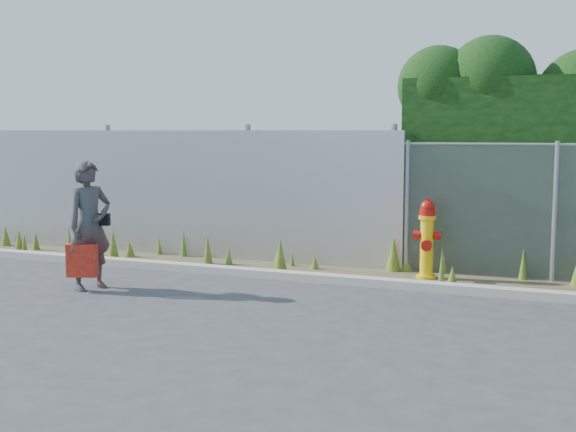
# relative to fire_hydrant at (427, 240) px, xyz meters

# --- Properties ---
(ground) EXTENTS (80.00, 80.00, 0.00)m
(ground) POSITION_rel_fire_hydrant_xyz_m (-1.45, -2.55, -0.59)
(ground) COLOR #39393C
(ground) RESTS_ON ground
(curb) EXTENTS (16.00, 0.22, 0.12)m
(curb) POSITION_rel_fire_hydrant_xyz_m (-1.45, -0.75, -0.53)
(curb) COLOR #ABA49A
(curb) RESTS_ON ground
(weed_strip) EXTENTS (16.00, 1.33, 0.55)m
(weed_strip) POSITION_rel_fire_hydrant_xyz_m (-1.74, -0.05, -0.46)
(weed_strip) COLOR brown
(weed_strip) RESTS_ON ground
(corrugated_fence) EXTENTS (8.50, 0.21, 2.30)m
(corrugated_fence) POSITION_rel_fire_hydrant_xyz_m (-4.70, 0.45, 0.52)
(corrugated_fence) COLOR #AAACB1
(corrugated_fence) RESTS_ON ground
(fire_hydrant) EXTENTS (0.40, 0.36, 1.21)m
(fire_hydrant) POSITION_rel_fire_hydrant_xyz_m (0.00, 0.00, 0.00)
(fire_hydrant) COLOR yellow
(fire_hydrant) RESTS_ON ground
(woman) EXTENTS (0.64, 0.77, 1.79)m
(woman) POSITION_rel_fire_hydrant_xyz_m (-4.23, -2.34, 0.31)
(woman) COLOR #0E5A56
(woman) RESTS_ON ground
(red_tote_bag) EXTENTS (0.41, 0.15, 0.53)m
(red_tote_bag) POSITION_rel_fire_hydrant_xyz_m (-4.25, -2.52, -0.16)
(red_tote_bag) COLOR #AC0920
(black_shoulder_bag) EXTENTS (0.22, 0.09, 0.17)m
(black_shoulder_bag) POSITION_rel_fire_hydrant_xyz_m (-4.11, -2.24, 0.38)
(black_shoulder_bag) COLOR black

